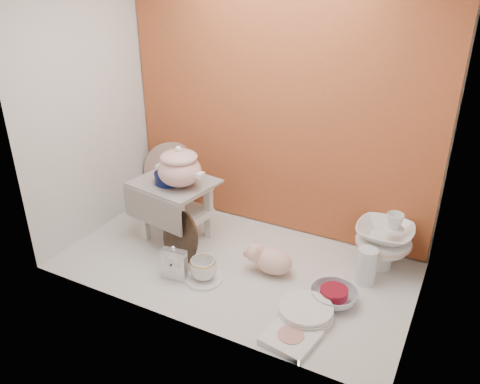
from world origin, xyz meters
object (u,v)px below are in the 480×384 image
object	(u,v)px
blue_white_vase	(165,195)
crystal_bowl	(334,296)
step_stool	(176,210)
floral_platter	(174,174)
soup_tureen	(179,166)
gold_rim_teacup	(203,269)
porcelain_tower	(384,239)
plush_pig	(273,261)
dinner_plate_stack	(306,312)
mantel_clock	(174,263)

from	to	relation	value
blue_white_vase	crystal_bowl	xyz separation A→B (m)	(1.22, -0.38, -0.08)
step_stool	floral_platter	world-z (taller)	floral_platter
crystal_bowl	soup_tureen	bearing A→B (deg)	173.21
gold_rim_teacup	porcelain_tower	size ratio (longest dim) A/B	0.41
blue_white_vase	gold_rim_teacup	size ratio (longest dim) A/B	1.76
plush_pig	floral_platter	bearing A→B (deg)	164.40
plush_pig	porcelain_tower	distance (m)	0.57
plush_pig	crystal_bowl	xyz separation A→B (m)	(0.34, -0.08, -0.04)
plush_pig	gold_rim_teacup	bearing A→B (deg)	-133.35
porcelain_tower	crystal_bowl	bearing A→B (deg)	-107.59
floral_platter	crystal_bowl	distance (m)	1.34
blue_white_vase	porcelain_tower	xyz separation A→B (m)	(1.35, 0.02, 0.04)
soup_tureen	crystal_bowl	world-z (taller)	soup_tureen
gold_rim_teacup	crystal_bowl	size ratio (longest dim) A/B	0.62
blue_white_vase	gold_rim_teacup	xyz separation A→B (m)	(0.59, -0.51, -0.05)
blue_white_vase	plush_pig	bearing A→B (deg)	-18.81
step_stool	blue_white_vase	world-z (taller)	step_stool
blue_white_vase	dinner_plate_stack	distance (m)	1.26
mantel_clock	porcelain_tower	world-z (taller)	porcelain_tower
mantel_clock	porcelain_tower	bearing A→B (deg)	26.12
gold_rim_teacup	soup_tureen	bearing A→B (deg)	139.15
floral_platter	crystal_bowl	bearing A→B (deg)	-22.17
plush_pig	dinner_plate_stack	distance (m)	0.36
plush_pig	porcelain_tower	bearing A→B (deg)	43.65
floral_platter	blue_white_vase	world-z (taller)	floral_platter
porcelain_tower	dinner_plate_stack	bearing A→B (deg)	-110.28
mantel_clock	dinner_plate_stack	xyz separation A→B (m)	(0.68, 0.03, -0.06)
step_stool	floral_platter	size ratio (longest dim) A/B	0.99
soup_tureen	blue_white_vase	bearing A→B (deg)	139.14
plush_pig	porcelain_tower	xyz separation A→B (m)	(0.47, 0.32, 0.09)
floral_platter	plush_pig	bearing A→B (deg)	-25.36
mantel_clock	crystal_bowl	world-z (taller)	mantel_clock
step_stool	soup_tureen	xyz separation A→B (m)	(0.07, -0.04, 0.29)
step_stool	blue_white_vase	bearing A→B (deg)	145.40
step_stool	floral_platter	xyz separation A→B (m)	(-0.26, 0.36, 0.03)
blue_white_vase	mantel_clock	size ratio (longest dim) A/B	1.27
mantel_clock	porcelain_tower	xyz separation A→B (m)	(0.89, 0.58, 0.07)
crystal_bowl	porcelain_tower	world-z (taller)	porcelain_tower
plush_pig	gold_rim_teacup	world-z (taller)	plush_pig
soup_tureen	dinner_plate_stack	bearing A→B (deg)	-17.83
step_stool	gold_rim_teacup	bearing A→B (deg)	-29.96
step_stool	plush_pig	bearing A→B (deg)	3.06
soup_tureen	blue_white_vase	world-z (taller)	soup_tureen
mantel_clock	dinner_plate_stack	bearing A→B (deg)	-4.81
soup_tureen	floral_platter	bearing A→B (deg)	129.58
step_stool	soup_tureen	bearing A→B (deg)	-20.38
porcelain_tower	floral_platter	bearing A→B (deg)	175.62
floral_platter	gold_rim_teacup	world-z (taller)	floral_platter
porcelain_tower	gold_rim_teacup	bearing A→B (deg)	-144.95
dinner_plate_stack	gold_rim_teacup	bearing A→B (deg)	177.27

